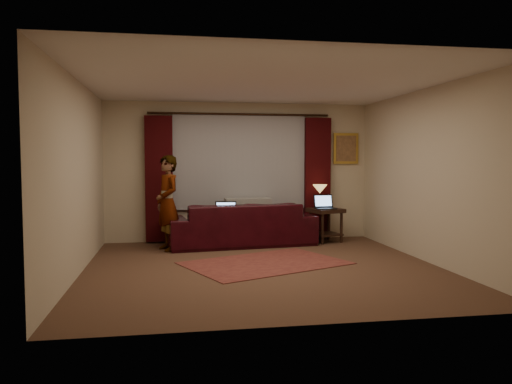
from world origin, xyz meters
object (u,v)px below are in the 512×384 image
sofa (241,216)px  end_table (326,225)px  laptop_sofa (225,210)px  laptop_table (326,202)px  person (167,203)px  tiffany_lamp (320,196)px

sofa → end_table: bearing=176.0°
sofa → laptop_sofa: (-0.30, -0.24, 0.13)m
laptop_table → person: size_ratio=0.24×
sofa → laptop_sofa: sofa is taller
sofa → laptop_sofa: bearing=32.5°
end_table → person: (-2.89, -0.38, 0.49)m
tiffany_lamp → person: 2.86m
laptop_sofa → end_table: 1.96m
laptop_sofa → laptop_table: bearing=15.0°
person → sofa: bearing=80.5°
end_table → tiffany_lamp: 0.55m
sofa → tiffany_lamp: 1.57m
person → laptop_sofa: bearing=70.8°
end_table → person: size_ratio=0.39×
laptop_table → person: (-2.86, -0.28, 0.05)m
sofa → end_table: size_ratio=4.17×
laptop_sofa → person: size_ratio=0.25×
end_table → tiffany_lamp: tiffany_lamp is taller
tiffany_lamp → end_table: bearing=-58.6°
sofa → laptop_sofa: 0.41m
end_table → person: 2.96m
end_table → laptop_table: bearing=-108.2°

